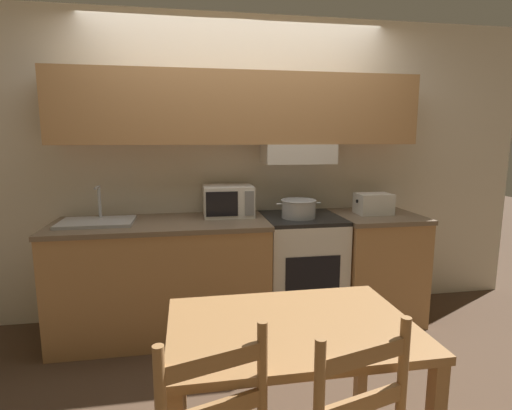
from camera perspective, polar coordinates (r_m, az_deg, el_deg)
ground_plane at (r=3.78m, az=-2.36°, el=-14.49°), size 16.00×16.00×0.00m
wall_back at (r=3.40m, az=-2.19°, el=8.69°), size 5.32×0.38×2.55m
lower_counter_main at (r=3.28m, az=-13.12°, el=-10.07°), size 1.64×0.70×0.91m
lower_counter_right_stub at (r=3.63m, az=16.53°, el=-8.26°), size 0.68×0.70×0.91m
stove_range at (r=3.42m, az=6.44°, el=-9.05°), size 0.62×0.64×0.91m
cooking_pot at (r=3.22m, az=6.10°, el=-0.45°), size 0.36×0.28×0.15m
microwave at (r=3.29m, az=-4.02°, el=0.62°), size 0.40×0.34×0.25m
toaster at (r=3.51m, az=16.44°, el=0.20°), size 0.30×0.21×0.17m
sink_basin at (r=3.22m, az=-21.80°, el=-2.19°), size 0.53×0.37×0.27m
dining_table at (r=1.86m, az=5.03°, el=-19.54°), size 1.06×0.73×0.75m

